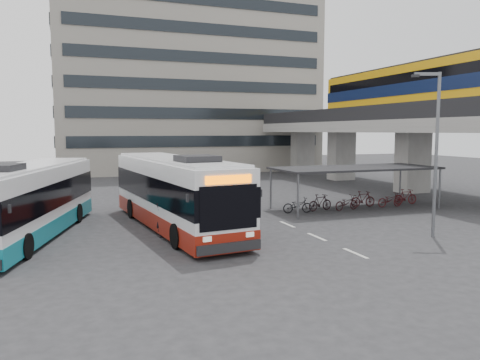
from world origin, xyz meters
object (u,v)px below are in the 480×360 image
object	(u,v)px
bus_main	(174,193)
lamp_post	(434,144)
pedestrian	(161,220)
bus_teal	(29,201)

from	to	relation	value
bus_main	lamp_post	distance (m)	12.14
bus_main	pedestrian	world-z (taller)	bus_main
bus_main	pedestrian	size ratio (longest dim) A/B	8.01
bus_main	bus_teal	bearing A→B (deg)	171.65
pedestrian	lamp_post	size ratio (longest dim) A/B	0.22
bus_teal	lamp_post	size ratio (longest dim) A/B	1.65
bus_teal	pedestrian	size ratio (longest dim) A/B	7.55
pedestrian	lamp_post	xyz separation A→B (m)	(11.36, -4.08, 3.34)
bus_main	bus_teal	xyz separation A→B (m)	(-6.46, 0.21, -0.10)
bus_teal	pedestrian	xyz separation A→B (m)	(5.46, -1.98, -0.82)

